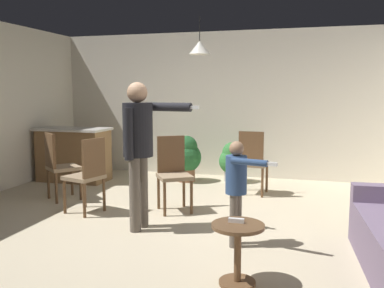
% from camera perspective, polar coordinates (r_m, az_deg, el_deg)
% --- Properties ---
extents(ground, '(7.68, 7.68, 0.00)m').
position_cam_1_polar(ground, '(5.13, -3.46, -11.04)').
color(ground, beige).
extents(wall_back, '(6.40, 0.10, 2.70)m').
position_cam_1_polar(wall_back, '(7.96, 4.11, 5.36)').
color(wall_back, silver).
rests_on(wall_back, ground).
extents(kitchen_counter, '(1.26, 0.66, 0.95)m').
position_cam_1_polar(kitchen_counter, '(7.81, -15.75, -1.35)').
color(kitchen_counter, olive).
rests_on(kitchen_counter, ground).
extents(side_table_by_couch, '(0.44, 0.44, 0.52)m').
position_cam_1_polar(side_table_by_couch, '(3.59, 6.22, -13.68)').
color(side_table_by_couch, brown).
rests_on(side_table_by_couch, ground).
extents(person_adult, '(0.86, 0.49, 1.71)m').
position_cam_1_polar(person_adult, '(4.82, -7.20, 0.64)').
color(person_adult, '#60564C').
rests_on(person_adult, ground).
extents(person_child, '(0.54, 0.40, 1.10)m').
position_cam_1_polar(person_child, '(4.35, 6.14, -5.07)').
color(person_child, '#60564C').
rests_on(person_child, ground).
extents(dining_chair_by_counter, '(0.58, 0.58, 1.00)m').
position_cam_1_polar(dining_chair_by_counter, '(5.66, -2.58, -3.59)').
color(dining_chair_by_counter, brown).
rests_on(dining_chair_by_counter, ground).
extents(dining_chair_near_wall, '(0.59, 0.59, 1.00)m').
position_cam_1_polar(dining_chair_near_wall, '(6.47, -17.66, -2.55)').
color(dining_chair_near_wall, brown).
rests_on(dining_chair_near_wall, ground).
extents(dining_chair_centre_back, '(0.45, 0.45, 1.00)m').
position_cam_1_polar(dining_chair_centre_back, '(6.54, 8.21, -2.19)').
color(dining_chair_centre_back, brown).
rests_on(dining_chair_centre_back, ground).
extents(dining_chair_spare, '(0.52, 0.52, 1.00)m').
position_cam_1_polar(dining_chair_spare, '(5.67, -13.96, -3.77)').
color(dining_chair_spare, brown).
rests_on(dining_chair_spare, ground).
extents(potted_plant_corner, '(0.46, 0.46, 0.71)m').
position_cam_1_polar(potted_plant_corner, '(7.46, 5.44, -2.19)').
color(potted_plant_corner, '#B7B2AD').
rests_on(potted_plant_corner, ground).
extents(potted_plant_by_wall, '(0.54, 0.54, 0.82)m').
position_cam_1_polar(potted_plant_by_wall, '(7.47, -0.79, -1.67)').
color(potted_plant_by_wall, brown).
rests_on(potted_plant_by_wall, ground).
extents(spare_remote_on_table, '(0.13, 0.04, 0.04)m').
position_cam_1_polar(spare_remote_on_table, '(3.56, 6.03, -10.28)').
color(spare_remote_on_table, white).
rests_on(spare_remote_on_table, side_table_by_couch).
extents(ceiling_light_pendant, '(0.32, 0.32, 0.55)m').
position_cam_1_polar(ceiling_light_pendant, '(6.42, 1.04, 12.98)').
color(ceiling_light_pendant, silver).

